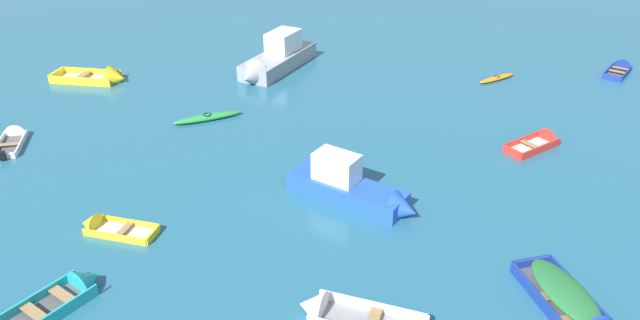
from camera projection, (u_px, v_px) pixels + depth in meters
rowboat_white_midfield_left at (14, 137)px, 27.98m from camera, size 1.85×3.17×0.98m
rowboat_yellow_back_row_left at (105, 78)px, 34.75m from camera, size 4.61×1.96×1.51m
rowboat_deep_blue_outer_left at (578, 313)px, 17.23m from camera, size 2.68×4.46×1.39m
motor_launch_blue_foreground_center at (354, 188)px, 22.93m from camera, size 5.53×3.92×2.11m
kayak_orange_cluster_inner at (497, 78)px, 35.01m from camera, size 2.60×2.12×0.28m
rowboat_turquoise_outer_right at (65, 296)px, 18.05m from camera, size 2.90×3.80×1.13m
rowboat_red_near_right at (542, 141)px, 27.52m from camera, size 3.16×2.82×1.02m
kayak_green_cluster_outer at (208, 117)px, 29.91m from camera, size 3.49×2.26×0.35m
motor_launch_grey_far_right at (275, 59)px, 36.22m from camera, size 4.51×7.39×2.60m
rowboat_white_near_left at (336, 314)px, 17.37m from camera, size 4.08×2.10×1.13m
rowboat_yellow_far_left at (102, 227)px, 21.43m from camera, size 3.11×1.48×0.93m
rowboat_deep_blue_back_row_right at (621, 69)px, 36.41m from camera, size 2.57×3.16×1.02m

